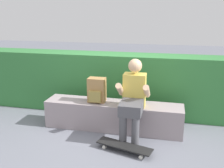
{
  "coord_description": "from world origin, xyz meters",
  "views": [
    {
      "loc": [
        0.86,
        -3.37,
        1.89
      ],
      "look_at": [
        -0.01,
        0.37,
        0.79
      ],
      "focal_mm": 40.7,
      "sensor_mm": 36.0,
      "label": 1
    }
  ],
  "objects_px": {
    "bench_main": "(113,116)",
    "skateboard_near_person": "(124,146)",
    "person_skater": "(133,97)",
    "backpack_on_bench": "(97,90)"
  },
  "relations": [
    {
      "from": "skateboard_near_person",
      "to": "backpack_on_bench",
      "type": "relative_size",
      "value": 2.06
    },
    {
      "from": "person_skater",
      "to": "backpack_on_bench",
      "type": "relative_size",
      "value": 3.02
    },
    {
      "from": "bench_main",
      "to": "skateboard_near_person",
      "type": "distance_m",
      "value": 0.76
    },
    {
      "from": "bench_main",
      "to": "backpack_on_bench",
      "type": "relative_size",
      "value": 5.63
    },
    {
      "from": "person_skater",
      "to": "skateboard_near_person",
      "type": "distance_m",
      "value": 0.74
    },
    {
      "from": "person_skater",
      "to": "backpack_on_bench",
      "type": "xyz_separation_m",
      "value": [
        -0.63,
        0.2,
        -0.0
      ]
    },
    {
      "from": "skateboard_near_person",
      "to": "bench_main",
      "type": "bearing_deg",
      "value": 115.03
    },
    {
      "from": "bench_main",
      "to": "backpack_on_bench",
      "type": "height_order",
      "value": "backpack_on_bench"
    },
    {
      "from": "backpack_on_bench",
      "to": "person_skater",
      "type": "bearing_deg",
      "value": -17.81
    },
    {
      "from": "person_skater",
      "to": "backpack_on_bench",
      "type": "distance_m",
      "value": 0.66
    }
  ]
}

